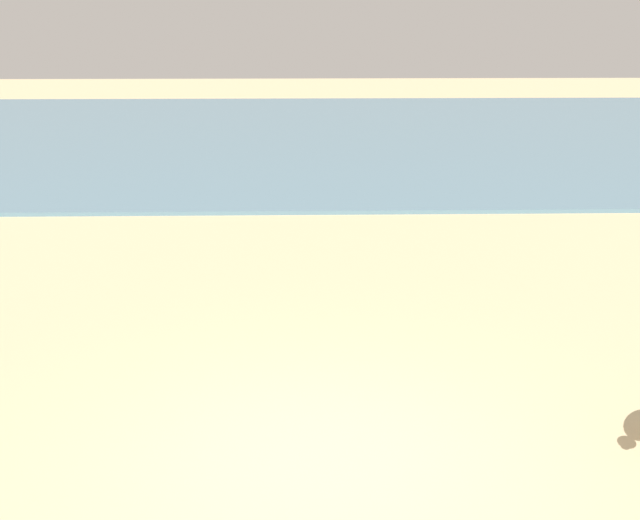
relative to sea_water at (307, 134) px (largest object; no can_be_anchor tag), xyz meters
The scene contains 2 objects.
ground 18.75m from the sea_water, 90.00° to the right, with size 80.00×80.00×0.00m, color #CCB789.
sea_water is the anchor object (origin of this frame).
Camera 1 is at (-0.20, -5.93, 3.77)m, focal length 44.22 mm.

